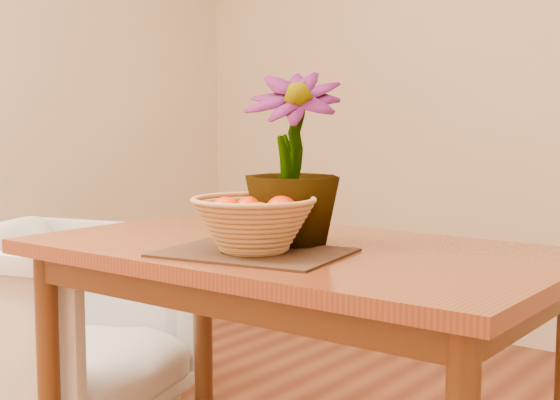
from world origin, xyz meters
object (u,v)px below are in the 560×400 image
Objects in this scene: table at (293,278)px; potted_plant at (292,159)px; wicker_basket at (254,226)px; armchair at (53,318)px.

table is 0.31m from potted_plant.
wicker_basket is 0.22m from potted_plant.
wicker_basket is 1.13m from armchair.
wicker_basket is at bearing -89.60° from table.
table is at bearing 90.40° from wicker_basket.
armchair is at bearing 170.66° from wicker_basket.
wicker_basket is (0.00, -0.16, 0.16)m from table.
potted_plant reaches higher than table.
table is 1.79× the size of armchair.
table is 0.23m from wicker_basket.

